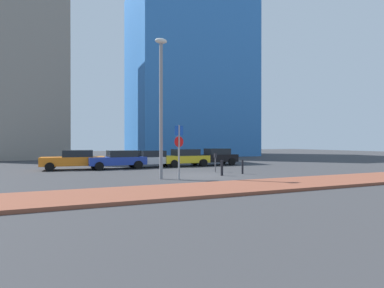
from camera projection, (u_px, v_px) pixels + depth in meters
ground_plane at (201, 175)px, 18.67m from camera, size 120.00×120.00×0.00m
sidewalk_brick at (250, 186)px, 13.58m from camera, size 40.00×3.37×0.14m
parked_car_orange at (74, 160)px, 22.70m from camera, size 4.64×2.02×1.49m
parked_car_blue at (118, 159)px, 23.55m from camera, size 4.54×2.32×1.45m
parked_car_silver at (151, 159)px, 24.79m from camera, size 4.20×2.17×1.40m
parked_car_yellow at (185, 157)px, 25.98m from camera, size 4.08×2.16×1.49m
parked_car_black at (214, 157)px, 27.14m from camera, size 4.43×1.95×1.52m
parking_sign_post at (179, 145)px, 16.68m from camera, size 0.59×0.19×3.05m
parking_meter at (215, 160)px, 20.74m from camera, size 0.18×0.14×1.31m
street_lamp at (161, 98)px, 16.77m from camera, size 0.70×0.36×7.98m
traffic_bollard_near at (243, 167)px, 19.59m from camera, size 0.13×0.13×0.93m
traffic_bollard_mid at (222, 168)px, 18.56m from camera, size 0.16×0.16×0.97m
building_colorful_midrise at (187, 73)px, 48.93m from camera, size 17.97×15.84×27.12m
building_under_construction at (27, 61)px, 39.22m from camera, size 10.68×11.47×25.81m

